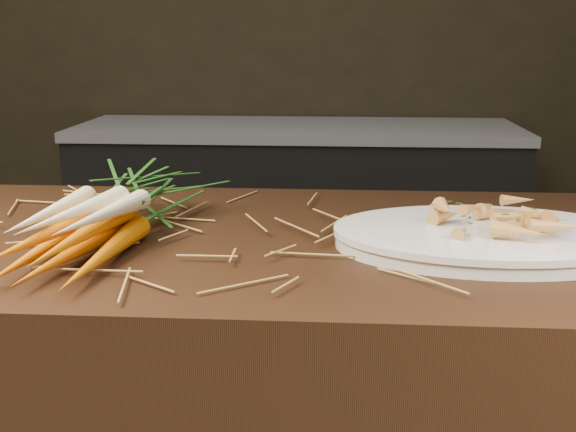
# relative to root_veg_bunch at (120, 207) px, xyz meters

# --- Properties ---
(back_counter) EXTENTS (1.82, 0.62, 0.84)m
(back_counter) POSITION_rel_root_veg_bunch_xyz_m (0.17, 1.90, -0.53)
(back_counter) COLOR black
(back_counter) RESTS_ON ground
(straw_bedding) EXTENTS (1.40, 0.60, 0.02)m
(straw_bedding) POSITION_rel_root_veg_bunch_xyz_m (-0.13, 0.02, -0.04)
(straw_bedding) COLOR olive
(straw_bedding) RESTS_ON main_counter
(root_veg_bunch) EXTENTS (0.23, 0.55, 0.10)m
(root_veg_bunch) POSITION_rel_root_veg_bunch_xyz_m (0.00, 0.00, 0.00)
(root_veg_bunch) COLOR #DC6300
(root_veg_bunch) RESTS_ON main_counter
(serving_platter) EXTENTS (0.45, 0.30, 0.02)m
(serving_platter) POSITION_rel_root_veg_bunch_xyz_m (0.56, -0.02, -0.04)
(serving_platter) COLOR white
(serving_platter) RESTS_ON main_counter
(roasted_veg_heap) EXTENTS (0.22, 0.16, 0.05)m
(roasted_veg_heap) POSITION_rel_root_veg_bunch_xyz_m (0.56, -0.02, 0.00)
(roasted_veg_heap) COLOR #BD7B38
(roasted_veg_heap) RESTS_ON serving_platter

